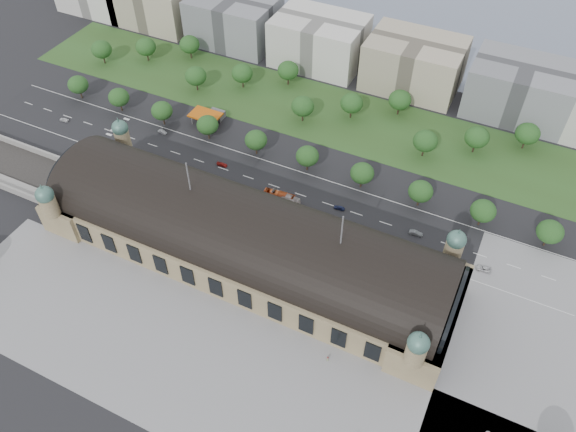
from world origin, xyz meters
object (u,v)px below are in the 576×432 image
at_px(traffic_car_6, 483,269).
at_px(petrol_station, 212,115).
at_px(traffic_car_3, 222,164).
at_px(parked_car_0, 131,160).
at_px(traffic_car_4, 339,208).
at_px(traffic_car_5, 416,233).
at_px(parked_car_2, 141,171).
at_px(parked_car_5, 220,199).
at_px(bus_mid, 285,198).
at_px(traffic_car_0, 64,120).
at_px(parked_car_4, 162,171).
at_px(parked_car_3, 152,175).
at_px(pedestrian_0, 328,359).
at_px(traffic_car_1, 162,132).
at_px(bus_east, 343,227).
at_px(parked_car_1, 168,179).
at_px(parked_car_6, 232,203).
at_px(bus_west, 279,196).

bearing_deg(traffic_car_6, petrol_station, -110.33).
height_order(traffic_car_3, parked_car_0, parked_car_0).
distance_m(traffic_car_4, traffic_car_5, 30.89).
bearing_deg(parked_car_2, petrol_station, 133.69).
bearing_deg(parked_car_5, bus_mid, 93.96).
distance_m(traffic_car_0, bus_mid, 114.86).
bearing_deg(traffic_car_0, parked_car_4, 75.46).
distance_m(parked_car_3, parked_car_4, 4.59).
bearing_deg(parked_car_3, traffic_car_6, 68.75).
xyz_separation_m(traffic_car_5, parked_car_5, (-75.29, -16.46, -0.14)).
bearing_deg(parked_car_3, bus_mid, 75.39).
bearing_deg(pedestrian_0, parked_car_3, 165.11).
height_order(bus_mid, pedestrian_0, bus_mid).
xyz_separation_m(traffic_car_0, pedestrian_0, (157.67, -59.98, 0.22)).
bearing_deg(traffic_car_4, traffic_car_1, -100.95).
bearing_deg(parked_car_2, traffic_car_3, 87.08).
distance_m(traffic_car_6, parked_car_3, 134.79).
height_order(parked_car_0, pedestrian_0, pedestrian_0).
bearing_deg(bus_east, parked_car_2, 95.42).
distance_m(traffic_car_0, parked_car_4, 62.04).
bearing_deg(traffic_car_1, parked_car_4, -137.98).
bearing_deg(traffic_car_5, bus_east, 107.19).
xyz_separation_m(parked_car_0, bus_mid, (69.46, 7.00, 1.11)).
xyz_separation_m(parked_car_1, parked_car_2, (-12.91, -1.24, 0.02)).
xyz_separation_m(traffic_car_0, parked_car_2, (53.07, -13.74, -0.04)).
distance_m(traffic_car_0, parked_car_6, 97.83).
distance_m(traffic_car_3, parked_car_1, 23.30).
distance_m(traffic_car_3, parked_car_2, 33.98).
xyz_separation_m(traffic_car_3, traffic_car_5, (85.32, -2.15, 0.17)).
bearing_deg(petrol_station, parked_car_5, -55.44).
height_order(traffic_car_0, parked_car_6, traffic_car_0).
height_order(parked_car_3, bus_mid, bus_mid).
height_order(traffic_car_0, parked_car_5, traffic_car_0).
bearing_deg(parked_car_1, bus_west, 65.29).
bearing_deg(traffic_car_1, parked_car_5, -112.46).
xyz_separation_m(traffic_car_6, parked_car_1, (-127.42, -9.38, -0.05)).
height_order(parked_car_1, bus_west, bus_west).
xyz_separation_m(parked_car_3, pedestrian_0, (98.65, -46.24, 0.32)).
distance_m(traffic_car_6, parked_car_2, 140.73).
bearing_deg(bus_west, traffic_car_4, -82.02).
bearing_deg(pedestrian_0, traffic_car_5, 91.93).
height_order(parked_car_6, bus_east, bus_east).
bearing_deg(parked_car_5, petrol_station, -166.75).
height_order(traffic_car_6, parked_car_1, traffic_car_6).
bearing_deg(parked_car_0, pedestrian_0, 38.20).
bearing_deg(bus_east, traffic_car_6, -84.48).
height_order(traffic_car_0, parked_car_2, traffic_car_0).
height_order(traffic_car_3, traffic_car_6, traffic_car_6).
xyz_separation_m(traffic_car_4, parked_car_0, (-90.56, -12.41, -0.06)).
xyz_separation_m(traffic_car_4, parked_car_5, (-44.40, -16.41, -0.04)).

